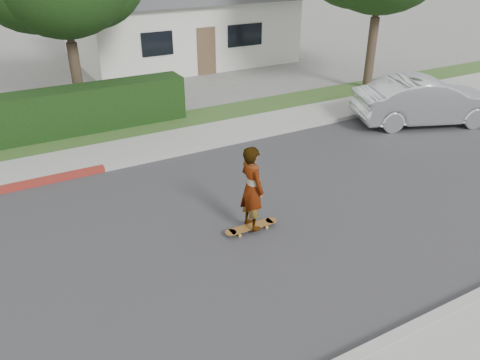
{
  "coord_description": "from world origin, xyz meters",
  "views": [
    {
      "loc": [
        -1.27,
        -7.57,
        5.53
      ],
      "look_at": [
        3.0,
        0.16,
        1.0
      ],
      "focal_mm": 35.0,
      "sensor_mm": 36.0,
      "label": 1
    }
  ],
  "objects": [
    {
      "name": "road",
      "position": [
        0.0,
        0.0,
        0.01
      ],
      "size": [
        60.0,
        8.0,
        0.01
      ],
      "primitive_type": "cube",
      "color": "#2D2D30",
      "rests_on": "ground"
    },
    {
      "name": "ground",
      "position": [
        0.0,
        0.0,
        0.0
      ],
      "size": [
        120.0,
        120.0,
        0.0
      ],
      "primitive_type": "plane",
      "color": "slate",
      "rests_on": "ground"
    },
    {
      "name": "car_silver",
      "position": [
        11.41,
        2.55,
        0.78
      ],
      "size": [
        5.01,
        3.27,
        1.56
      ],
      "primitive_type": "imported",
      "rotation": [
        0.0,
        0.0,
        1.2
      ],
      "color": "silver",
      "rests_on": "ground"
    },
    {
      "name": "skateboard",
      "position": [
        3.0,
        -0.34,
        0.11
      ],
      "size": [
        1.23,
        0.26,
        0.11
      ],
      "rotation": [
        0.0,
        0.0,
        -0.02
      ],
      "color": "gold",
      "rests_on": "ground"
    },
    {
      "name": "curb_far",
      "position": [
        0.0,
        4.1,
        0.07
      ],
      "size": [
        60.0,
        0.2,
        0.15
      ],
      "primitive_type": "cube",
      "color": "#9E9E99",
      "rests_on": "ground"
    },
    {
      "name": "skateboarder",
      "position": [
        3.0,
        -0.34,
        1.04
      ],
      "size": [
        0.48,
        0.69,
        1.83
      ],
      "primitive_type": "imported",
      "rotation": [
        0.0,
        0.0,
        1.63
      ],
      "color": "white",
      "rests_on": "skateboard"
    },
    {
      "name": "sidewalk_far",
      "position": [
        0.0,
        5.0,
        0.06
      ],
      "size": [
        60.0,
        1.6,
        0.12
      ],
      "primitive_type": "cube",
      "color": "gray",
      "rests_on": "ground"
    },
    {
      "name": "house",
      "position": [
        8.0,
        16.0,
        2.1
      ],
      "size": [
        10.6,
        8.6,
        4.3
      ],
      "color": "beige",
      "rests_on": "ground"
    },
    {
      "name": "planting_strip",
      "position": [
        0.0,
        6.6,
        0.05
      ],
      "size": [
        60.0,
        1.6,
        0.1
      ],
      "primitive_type": "cube",
      "color": "#2D4C1E",
      "rests_on": "ground"
    }
  ]
}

